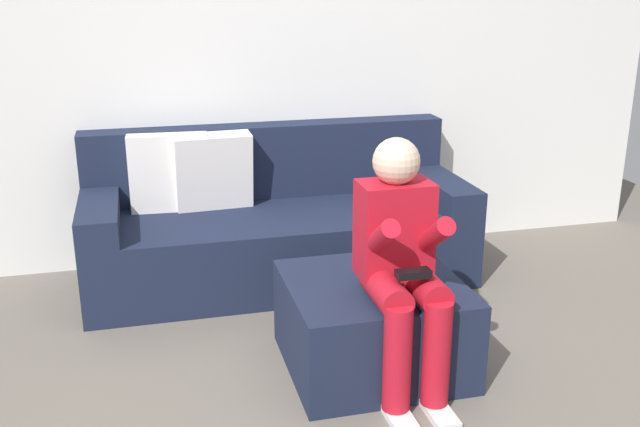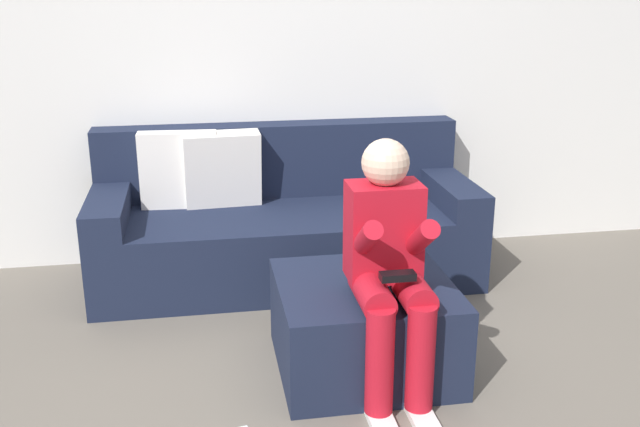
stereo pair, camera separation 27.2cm
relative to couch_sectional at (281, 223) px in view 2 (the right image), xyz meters
The scene contains 4 objects.
wall_back 1.15m from the couch_sectional, 86.31° to the left, with size 5.17×0.10×2.78m, color white.
couch_sectional is the anchor object (origin of this frame).
ottoman 1.19m from the couch_sectional, 78.53° to the right, with size 0.77×0.73×0.41m, color #192138.
person_seated 1.41m from the couch_sectional, 78.04° to the right, with size 0.30×0.58×1.08m.
Camera 2 is at (-0.49, -2.19, 1.70)m, focal length 40.85 mm.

